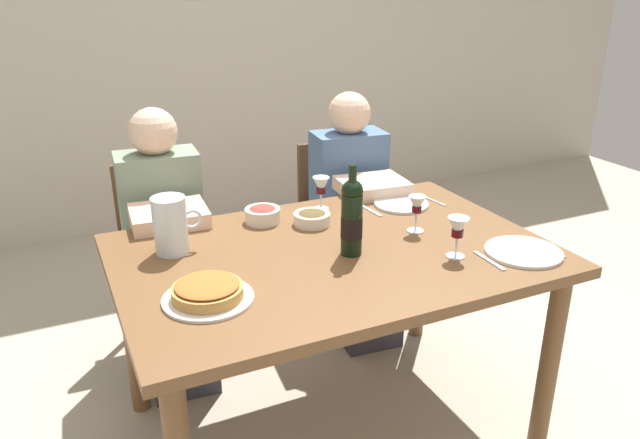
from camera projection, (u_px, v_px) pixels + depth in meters
ground_plane at (332, 423)px, 2.44m from camera, size 8.00×8.00×0.00m
back_wall at (168, 18)px, 3.99m from camera, size 8.00×0.10×2.80m
dining_table at (333, 274)px, 2.19m from camera, size 1.50×1.00×0.76m
wine_bottle at (352, 217)px, 2.08m from camera, size 0.08×0.08×0.32m
water_pitcher at (171, 228)px, 2.11m from camera, size 0.17×0.12×0.20m
baked_tart at (208, 292)px, 1.82m from camera, size 0.27×0.27×0.06m
salad_bowl at (263, 214)px, 2.39m from camera, size 0.14×0.14×0.07m
olive_bowl at (312, 218)px, 2.37m from camera, size 0.14×0.14×0.06m
wine_glass_left_diner at (321, 187)px, 2.50m from camera, size 0.07×0.07×0.14m
wine_glass_right_diner at (417, 206)px, 2.28m from camera, size 0.07×0.07×0.14m
wine_glass_centre at (458, 229)px, 2.07m from camera, size 0.07×0.07×0.14m
dinner_plate_left_setting at (523, 252)px, 2.13m from camera, size 0.27×0.27×0.01m
dinner_plate_right_setting at (401, 204)px, 2.57m from camera, size 0.23×0.23×0.01m
fork_left_setting at (489, 261)px, 2.07m from camera, size 0.02×0.16×0.00m
knife_left_setting at (548, 247)px, 2.17m from camera, size 0.03×0.18×0.00m
knife_right_setting at (431, 200)px, 2.63m from camera, size 0.03×0.18×0.00m
spoon_right_setting at (370, 210)px, 2.51m from camera, size 0.03×0.16×0.00m
chair_left at (162, 245)px, 2.84m from camera, size 0.43×0.43×0.87m
diner_left at (167, 241)px, 2.59m from camera, size 0.36×0.52×1.16m
chair_right at (338, 217)px, 3.17m from camera, size 0.44×0.44×0.87m
diner_right at (357, 210)px, 2.92m from camera, size 0.37×0.53×1.16m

